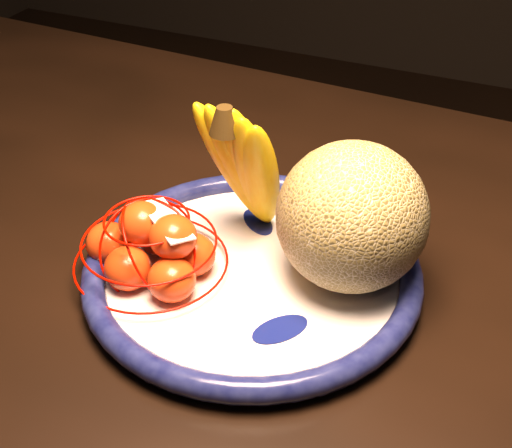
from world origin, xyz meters
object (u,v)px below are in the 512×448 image
at_px(dining_table, 131,245).
at_px(fruit_bowl, 252,271).
at_px(banana_bunch, 248,164).
at_px(mandarin_bag, 152,248).
at_px(cantaloupe, 352,217).

bearing_deg(dining_table, fruit_bowl, -18.43).
relative_size(banana_bunch, mandarin_bag, 0.87).
bearing_deg(banana_bunch, mandarin_bag, -106.87).
relative_size(cantaloupe, mandarin_bag, 0.71).
distance_m(cantaloupe, mandarin_bag, 0.21).
distance_m(dining_table, banana_bunch, 0.26).
bearing_deg(mandarin_bag, banana_bunch, 56.97).
xyz_separation_m(cantaloupe, banana_bunch, (-0.12, 0.03, 0.02)).
height_order(fruit_bowl, cantaloupe, cantaloupe).
bearing_deg(fruit_bowl, banana_bunch, 117.24).
bearing_deg(banana_bunch, cantaloupe, 4.54).
bearing_deg(dining_table, mandarin_bag, -43.65).
bearing_deg(cantaloupe, fruit_bowl, -160.66).
height_order(dining_table, mandarin_bag, mandarin_bag).
distance_m(fruit_bowl, mandarin_bag, 0.11).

